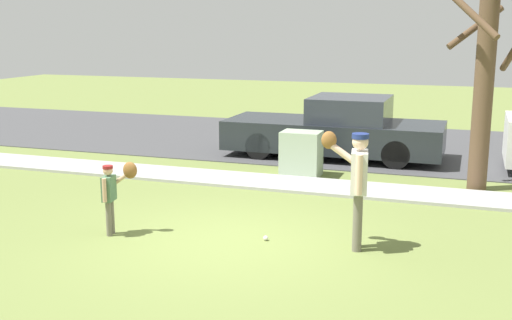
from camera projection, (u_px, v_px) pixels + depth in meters
The scene contains 9 objects.
ground_plane at pixel (288, 186), 12.64m from camera, with size 48.00×48.00×0.00m, color olive.
sidewalk_strip at pixel (289, 184), 12.73m from camera, with size 36.00×1.20×0.06m, color #A3A39E.
road_surface at pixel (340, 143), 17.36m from camera, with size 36.00×6.80×0.02m, color #424244.
person_adult at pixel (356, 177), 8.89m from camera, with size 0.74×0.59×1.68m.
person_child at pixel (114, 188), 9.58m from camera, with size 0.47×0.48×1.12m.
baseball at pixel (266, 238), 9.44m from camera, with size 0.07×0.07×0.07m, color white.
utility_cabinet at pixel (301, 154), 13.47m from camera, with size 0.83×0.61×0.96m, color #9EB293.
street_tree_near at pixel (485, 72), 11.92m from camera, with size 1.84×1.88×4.27m.
parked_pickup_dark at pixel (337, 130), 15.32m from camera, with size 5.20×1.95×1.48m.
Camera 1 is at (3.39, -8.30, 3.12)m, focal length 44.42 mm.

